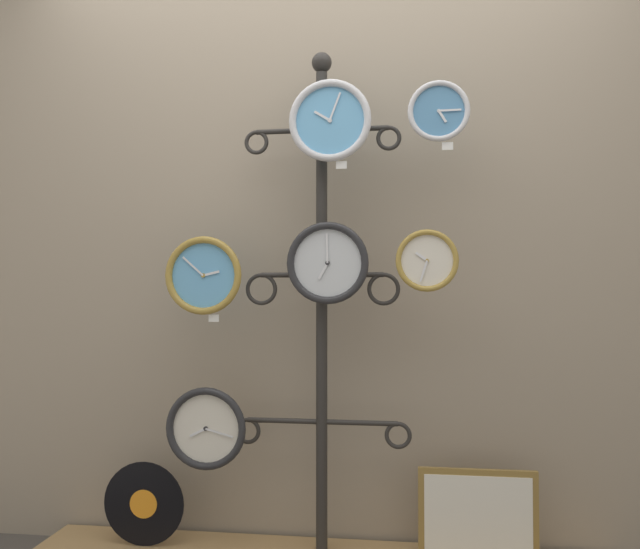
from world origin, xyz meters
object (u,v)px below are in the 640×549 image
(vinyl_record, at_px, (144,504))
(clock_top_right, at_px, (439,111))
(clock_middle_center, at_px, (328,263))
(clock_bottom_left, at_px, (206,428))
(picture_frame, at_px, (478,516))
(clock_middle_left, at_px, (204,275))
(display_stand, at_px, (322,360))
(clock_middle_right, at_px, (427,261))
(clock_top_center, at_px, (330,121))

(vinyl_record, bearing_deg, clock_top_right, -2.11)
(clock_top_right, xyz_separation_m, clock_middle_center, (-0.41, 0.01, -0.55))
(clock_middle_center, relative_size, clock_bottom_left, 0.99)
(picture_frame, bearing_deg, clock_top_right, -156.16)
(vinyl_record, bearing_deg, clock_middle_left, -7.47)
(clock_middle_left, xyz_separation_m, clock_bottom_left, (0.02, -0.01, -0.58))
(display_stand, height_order, clock_middle_center, display_stand)
(clock_middle_left, height_order, clock_bottom_left, clock_middle_left)
(vinyl_record, bearing_deg, picture_frame, 0.81)
(clock_middle_right, bearing_deg, display_stand, 164.30)
(clock_top_center, height_order, clock_bottom_left, clock_top_center)
(clock_middle_center, bearing_deg, clock_top_right, -1.02)
(clock_bottom_left, bearing_deg, clock_top_right, 0.29)
(clock_middle_right, relative_size, clock_bottom_left, 0.73)
(clock_top_center, xyz_separation_m, clock_middle_center, (-0.01, 0.01, -0.53))
(clock_top_right, bearing_deg, display_stand, 167.91)
(display_stand, bearing_deg, clock_middle_center, -68.95)
(clock_middle_center, bearing_deg, clock_middle_left, 179.74)
(clock_middle_center, xyz_separation_m, clock_middle_right, (0.36, -0.02, 0.01))
(display_stand, height_order, clock_middle_left, display_stand)
(clock_middle_center, bearing_deg, clock_top_center, -40.07)
(clock_middle_left, height_order, picture_frame, clock_middle_left)
(clock_middle_left, distance_m, picture_frame, 1.35)
(clock_top_right, xyz_separation_m, clock_middle_left, (-0.89, 0.01, -0.59))
(clock_middle_left, relative_size, clock_bottom_left, 0.97)
(clock_top_center, distance_m, clock_middle_center, 0.53)
(clock_top_center, relative_size, clock_middle_right, 1.37)
(vinyl_record, bearing_deg, clock_middle_center, -2.73)
(clock_middle_center, distance_m, vinyl_record, 1.18)
(clock_middle_left, bearing_deg, clock_bottom_left, -37.91)
(clock_middle_left, bearing_deg, clock_middle_center, -0.26)
(clock_top_center, bearing_deg, clock_middle_right, -2.53)
(clock_top_right, distance_m, picture_frame, 1.48)
(clock_bottom_left, xyz_separation_m, picture_frame, (1.00, 0.06, -0.30))
(display_stand, height_order, clock_middle_right, display_stand)
(clock_top_center, xyz_separation_m, picture_frame, (0.53, 0.06, -1.45))
(clock_top_center, xyz_separation_m, clock_bottom_left, (-0.47, -0.00, -1.15))
(vinyl_record, bearing_deg, clock_middle_right, -3.08)
(clock_bottom_left, bearing_deg, clock_middle_right, -0.87)
(clock_top_center, relative_size, picture_frame, 0.72)
(clock_middle_right, bearing_deg, clock_top_right, 20.29)
(display_stand, xyz_separation_m, clock_middle_left, (-0.44, -0.09, 0.33))
(clock_middle_left, xyz_separation_m, vinyl_record, (-0.25, 0.03, -0.88))
(display_stand, relative_size, picture_frame, 4.61)
(clock_top_right, distance_m, clock_middle_right, 0.55)
(clock_top_center, xyz_separation_m, clock_middle_right, (0.35, -0.02, -0.52))
(clock_bottom_left, bearing_deg, vinyl_record, 170.09)
(display_stand, bearing_deg, clock_middle_right, -15.70)
(clock_top_center, xyz_separation_m, clock_middle_left, (-0.49, 0.01, -0.57))
(clock_middle_center, distance_m, picture_frame, 1.07)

